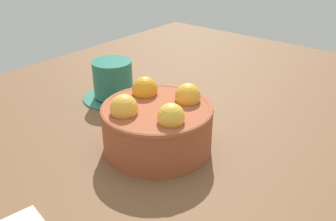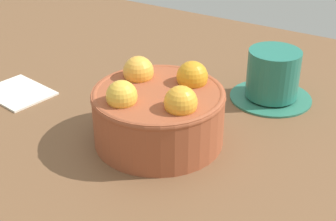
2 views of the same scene
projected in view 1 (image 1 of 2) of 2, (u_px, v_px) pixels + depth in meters
ground_plane at (158, 156)px, 57.26cm from camera, size 132.08×96.92×3.56cm
terracotta_bowl at (157, 123)px, 54.50cm from camera, size 16.76×16.76×9.83cm
coffee_cup at (113, 82)px, 70.91cm from camera, size 12.14×12.14×7.66cm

